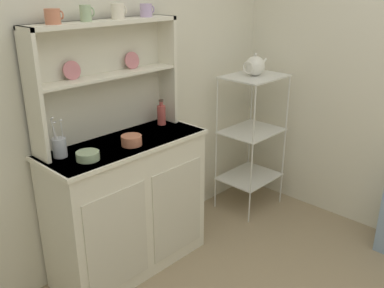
# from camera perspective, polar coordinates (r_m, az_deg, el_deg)

# --- Properties ---
(wall_back) EXTENTS (3.84, 0.05, 2.50)m
(wall_back) POSITION_cam_1_polar(r_m,az_deg,el_deg) (2.80, -12.35, 8.19)
(wall_back) COLOR silver
(wall_back) RESTS_ON ground
(hutch_cabinet) EXTENTS (1.07, 0.45, 0.91)m
(hutch_cabinet) POSITION_cam_1_polar(r_m,az_deg,el_deg) (2.87, -8.52, -8.05)
(hutch_cabinet) COLOR silver
(hutch_cabinet) RESTS_ON ground
(hutch_shelf_unit) EXTENTS (1.00, 0.18, 0.72)m
(hutch_shelf_unit) POSITION_cam_1_polar(r_m,az_deg,el_deg) (2.69, -11.73, 9.50)
(hutch_shelf_unit) COLOR silver
(hutch_shelf_unit) RESTS_ON hutch_cabinet
(bakers_rack) EXTENTS (0.48, 0.38, 1.15)m
(bakers_rack) POSITION_cam_1_polar(r_m,az_deg,el_deg) (3.54, 7.98, 2.13)
(bakers_rack) COLOR silver
(bakers_rack) RESTS_ON ground
(cup_terracotta_0) EXTENTS (0.10, 0.08, 0.08)m
(cup_terracotta_0) POSITION_cam_1_polar(r_m,az_deg,el_deg) (2.44, -18.10, 15.90)
(cup_terracotta_0) COLOR #C67556
(cup_terracotta_0) RESTS_ON hutch_shelf_unit
(cup_sage_1) EXTENTS (0.08, 0.06, 0.09)m
(cup_sage_1) POSITION_cam_1_polar(r_m,az_deg,el_deg) (2.55, -13.99, 16.60)
(cup_sage_1) COLOR #9EB78E
(cup_sage_1) RESTS_ON hutch_shelf_unit
(cup_cream_2) EXTENTS (0.09, 0.08, 0.09)m
(cup_cream_2) POSITION_cam_1_polar(r_m,az_deg,el_deg) (2.67, -9.87, 17.09)
(cup_cream_2) COLOR silver
(cup_cream_2) RESTS_ON hutch_shelf_unit
(cup_lilac_3) EXTENTS (0.09, 0.08, 0.08)m
(cup_lilac_3) POSITION_cam_1_polar(r_m,az_deg,el_deg) (2.81, -6.13, 17.34)
(cup_lilac_3) COLOR #B79ECC
(cup_lilac_3) RESTS_ON hutch_shelf_unit
(bowl_mixing_large) EXTENTS (0.13, 0.13, 0.05)m
(bowl_mixing_large) POSITION_cam_1_polar(r_m,az_deg,el_deg) (2.45, -13.75, -1.54)
(bowl_mixing_large) COLOR #9EB78E
(bowl_mixing_large) RESTS_ON hutch_cabinet
(bowl_floral_medium) EXTENTS (0.13, 0.13, 0.06)m
(bowl_floral_medium) POSITION_cam_1_polar(r_m,az_deg,el_deg) (2.61, -8.08, 0.49)
(bowl_floral_medium) COLOR #C67556
(bowl_floral_medium) RESTS_ON hutch_cabinet
(jam_bottle) EXTENTS (0.06, 0.06, 0.18)m
(jam_bottle) POSITION_cam_1_polar(r_m,az_deg,el_deg) (2.96, -4.11, 3.98)
(jam_bottle) COLOR #B74C47
(jam_bottle) RESTS_ON hutch_cabinet
(utensil_jar) EXTENTS (0.08, 0.08, 0.24)m
(utensil_jar) POSITION_cam_1_polar(r_m,az_deg,el_deg) (2.52, -17.28, -0.37)
(utensil_jar) COLOR #B2B7C6
(utensil_jar) RESTS_ON hutch_cabinet
(porcelain_teapot) EXTENTS (0.24, 0.15, 0.18)m
(porcelain_teapot) POSITION_cam_1_polar(r_m,az_deg,el_deg) (3.41, 8.40, 10.29)
(porcelain_teapot) COLOR white
(porcelain_teapot) RESTS_ON bakers_rack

